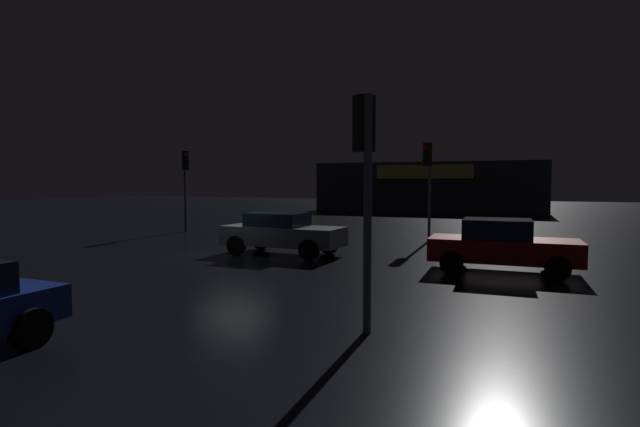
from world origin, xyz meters
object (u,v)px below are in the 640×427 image
Objects in this scene: traffic_signal_main at (428,170)px; car_near at (502,245)px; store_building at (431,187)px; traffic_signal_cross_right at (365,165)px; car_crossing at (282,233)px; traffic_signal_opposite at (185,176)px.

traffic_signal_main is 7.88m from car_near.
car_near is (6.94, -32.64, -1.45)m from store_building.
store_building is 4.62× the size of traffic_signal_main.
traffic_signal_main is at bearing 94.44° from traffic_signal_cross_right.
traffic_signal_cross_right is 0.99× the size of car_near.
traffic_signal_opposite is at bearing 146.38° from car_crossing.
car_near is (16.06, -6.45, -2.21)m from traffic_signal_opposite.
store_building is at bearing 88.81° from car_crossing.
traffic_signal_main is at bearing 1.40° from traffic_signal_opposite.
car_near is at bearing -64.36° from traffic_signal_main.
traffic_signal_cross_right reaches higher than car_near.
traffic_signal_cross_right is at bearing -83.15° from store_building.
car_near is at bearing -78.00° from store_building.
traffic_signal_opposite reaches higher than car_crossing.
traffic_signal_main reaches higher than car_crossing.
traffic_signal_main is 0.97× the size of car_crossing.
car_crossing is (8.47, -5.63, -2.20)m from traffic_signal_opposite.
car_near is at bearing 72.67° from traffic_signal_cross_right.
traffic_signal_main reaches higher than traffic_signal_opposite.
traffic_signal_main reaches higher than traffic_signal_cross_right.
traffic_signal_cross_right is (1.07, -13.74, -0.26)m from traffic_signal_main.
traffic_signal_cross_right is at bearing -107.33° from car_near.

